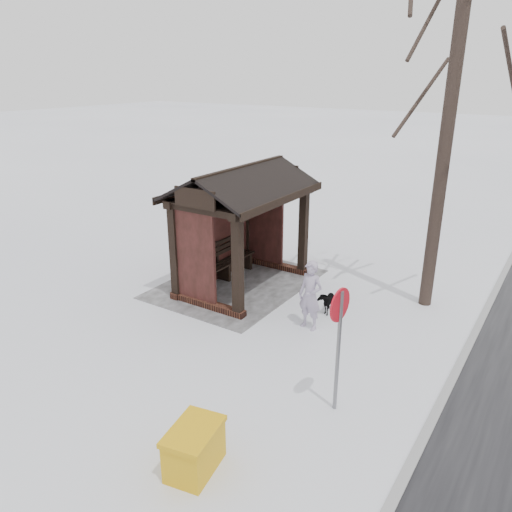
% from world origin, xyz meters
% --- Properties ---
extents(ground, '(120.00, 120.00, 0.00)m').
position_xyz_m(ground, '(0.00, 0.00, 0.00)').
color(ground, white).
rests_on(ground, ground).
extents(kerb, '(120.00, 0.15, 0.06)m').
position_xyz_m(kerb, '(0.00, 5.50, 0.01)').
color(kerb, gray).
rests_on(kerb, ground).
extents(trampled_patch, '(4.20, 3.20, 0.02)m').
position_xyz_m(trampled_patch, '(0.00, -0.20, 0.01)').
color(trampled_patch, '#96969B').
rests_on(trampled_patch, ground).
extents(bus_shelter, '(3.60, 2.40, 3.09)m').
position_xyz_m(bus_shelter, '(0.00, -0.16, 2.17)').
color(bus_shelter, '#341913').
rests_on(bus_shelter, ground).
extents(tree_near, '(3.42, 3.42, 9.03)m').
position_xyz_m(tree_near, '(-1.50, 4.20, 6.16)').
color(tree_near, black).
rests_on(tree_near, ground).
extents(pedestrian, '(0.43, 0.60, 1.52)m').
position_xyz_m(pedestrian, '(1.07, 2.45, 0.76)').
color(pedestrian, '#A99BB5').
rests_on(pedestrian, ground).
extents(dog, '(0.68, 0.41, 0.54)m').
position_xyz_m(dog, '(0.16, 2.42, 0.27)').
color(dog, black).
rests_on(dog, ground).
extents(grit_bin, '(0.97, 0.75, 0.67)m').
position_xyz_m(grit_bin, '(5.55, 3.01, 0.34)').
color(grit_bin, '#D89E0C').
rests_on(grit_bin, ground).
extents(road_sign, '(0.55, 0.11, 2.14)m').
position_xyz_m(road_sign, '(3.27, 4.05, 1.56)').
color(road_sign, slate).
rests_on(road_sign, ground).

